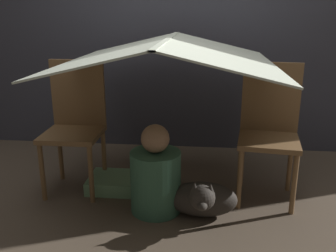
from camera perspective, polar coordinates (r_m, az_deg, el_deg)
The scene contains 8 objects.
ground_plane at distance 2.77m, azimuth -0.34°, elevation -11.80°, with size 8.80×8.80×0.00m, color brown.
wall_back at distance 3.66m, azimuth 1.76°, elevation 15.72°, with size 7.00×0.05×2.50m.
chair_left at distance 2.94m, azimuth -13.95°, elevation 0.80°, with size 0.42×0.42×0.99m.
chair_right at distance 2.81m, azimuth 15.16°, elevation -0.05°, with size 0.47×0.47×0.99m.
sheet_canopy at distance 2.60m, azimuth 0.00°, elevation 11.27°, with size 1.44×1.57×0.18m.
person_front at distance 2.59m, azimuth -1.90°, elevation -7.72°, with size 0.35×0.35×0.63m.
dog at distance 2.56m, azimuth 5.24°, elevation -11.00°, with size 0.47×0.40×0.33m.
floor_cushion at distance 3.00m, azimuth -7.93°, elevation -8.52°, with size 0.42×0.33×0.10m.
Camera 1 is at (0.26, -2.41, 1.35)m, focal length 40.00 mm.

